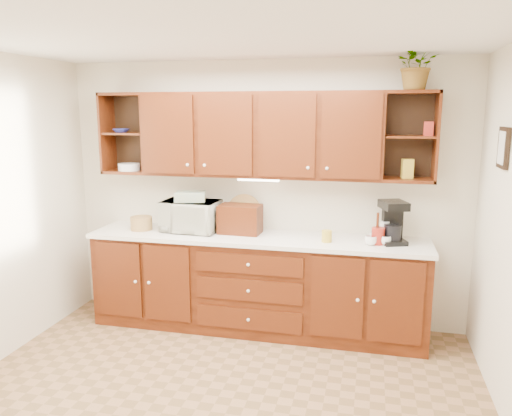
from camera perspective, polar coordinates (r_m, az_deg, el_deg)
The scene contains 24 objects.
floor at distance 3.87m, azimuth -5.23°, elevation -22.15°, with size 4.00×4.00×0.00m, color #8D6441.
ceiling at distance 3.27m, azimuth -6.07°, elevation 19.50°, with size 4.00×4.00×0.00m, color white.
back_wall at distance 4.99m, azimuth 0.82°, elevation 1.66°, with size 4.00×4.00×0.00m, color beige.
base_cabinets at distance 4.92m, azimuth 0.04°, elevation -8.71°, with size 3.20×0.60×0.90m, color #321105.
countertop at distance 4.78m, azimuth 0.01°, elevation -3.44°, with size 3.24×0.64×0.04m, color white.
upper_cabinets at distance 4.77m, azimuth 0.54°, elevation 8.38°, with size 3.20×0.33×0.80m.
undercabinet_light at distance 4.76m, azimuth 0.27°, elevation 3.27°, with size 0.40×0.05×0.03m, color white.
framed_picture at distance 4.08m, azimuth 26.45°, elevation 6.18°, with size 0.03×0.24×0.30m, color black.
wicker_basket at distance 5.13m, azimuth -12.97°, elevation -1.70°, with size 0.22×0.22×0.13m, color #A37744.
microwave at distance 4.98m, azimuth -7.48°, elevation -0.91°, with size 0.55×0.37×0.30m, color silver.
towel_stack at distance 4.94m, azimuth -7.53°, elevation 1.31°, with size 0.29×0.21×0.09m, color tan.
wine_bottle at distance 4.93m, azimuth -6.57°, elevation -1.10°, with size 0.08×0.08×0.29m, color black.
woven_tray at distance 5.00m, azimuth -1.40°, elevation -2.43°, with size 0.37×0.37×0.02m, color #A37744.
bread_box at distance 4.85m, azimuth -1.82°, elevation -1.27°, with size 0.40×0.25×0.28m, color #321105.
mug_tree at distance 4.61m, azimuth 13.63°, elevation -3.47°, with size 0.25×0.26×0.29m.
canister_red at distance 4.59m, azimuth 13.76°, elevation -3.12°, with size 0.11×0.11×0.15m, color maroon.
canister_white at distance 4.71m, azimuth 14.48°, elevation -2.60°, with size 0.08×0.08×0.18m, color white.
canister_yellow at distance 4.59m, azimuth 8.09°, elevation -3.21°, with size 0.09×0.09×0.11m, color gold.
coffee_maker at distance 4.67m, azimuth 15.35°, elevation -1.61°, with size 0.28×0.32×0.38m.
bowl_stack at distance 5.23m, azimuth -15.15°, elevation 8.53°, with size 0.15×0.15×0.04m, color navy.
plate_stack at distance 5.23m, azimuth -14.28°, elevation 4.57°, with size 0.22×0.22×0.07m, color white.
pantry_box_yellow at distance 4.68m, azimuth 16.91°, elevation 4.33°, with size 0.10×0.08×0.17m, color gold.
pantry_box_red at distance 4.65m, azimuth 19.15°, elevation 8.56°, with size 0.08×0.07×0.12m, color maroon.
potted_plant at distance 4.63m, azimuth 17.93°, elevation 15.35°, with size 0.39×0.33×0.43m, color #999999.
Camera 1 is at (1.05, -3.06, 2.12)m, focal length 35.00 mm.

